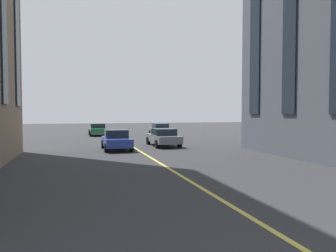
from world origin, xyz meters
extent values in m
cube|color=#D8C64C|center=(20.00, 0.00, 0.00)|extent=(80.00, 0.16, 0.01)
cube|color=#1E6038|center=(36.23, 1.77, 0.59)|extent=(4.40, 1.80, 0.55)
cube|color=#19232D|center=(36.45, 1.77, 1.12)|extent=(1.85, 1.58, 0.50)
cylinder|color=black|center=(34.78, 0.91, 0.32)|extent=(0.64, 0.22, 0.64)
cylinder|color=black|center=(34.78, 2.64, 0.32)|extent=(0.64, 0.22, 0.64)
cylinder|color=black|center=(37.68, 0.91, 0.32)|extent=(0.64, 0.22, 0.64)
cylinder|color=black|center=(37.68, 2.64, 0.32)|extent=(0.64, 0.22, 0.64)
cube|color=slate|center=(33.50, -4.90, 0.57)|extent=(3.90, 1.75, 0.55)
cube|color=#19232D|center=(33.30, -4.90, 1.12)|extent=(1.64, 1.54, 0.55)
cylinder|color=black|center=(34.79, -4.06, 0.30)|extent=(0.60, 0.21, 0.60)
cylinder|color=black|center=(34.79, -5.74, 0.30)|extent=(0.60, 0.21, 0.60)
cylinder|color=black|center=(32.21, -4.06, 0.30)|extent=(0.60, 0.21, 0.60)
cylinder|color=black|center=(32.21, -5.74, 0.30)|extent=(0.60, 0.21, 0.60)
cube|color=slate|center=(23.14, -2.38, 0.59)|extent=(4.40, 1.80, 0.55)
cube|color=#19232D|center=(22.92, -2.38, 1.12)|extent=(1.85, 1.58, 0.50)
cylinder|color=black|center=(24.59, -1.51, 0.32)|extent=(0.64, 0.22, 0.64)
cylinder|color=black|center=(24.59, -3.24, 0.32)|extent=(0.64, 0.22, 0.64)
cylinder|color=black|center=(21.68, -1.51, 0.32)|extent=(0.64, 0.22, 0.64)
cylinder|color=black|center=(21.68, -3.24, 0.32)|extent=(0.64, 0.22, 0.64)
cube|color=navy|center=(21.65, 1.42, 0.57)|extent=(3.90, 1.75, 0.55)
cube|color=#19232D|center=(21.84, 1.42, 1.12)|extent=(1.64, 1.54, 0.55)
cylinder|color=black|center=(20.36, 0.58, 0.30)|extent=(0.60, 0.21, 0.60)
cylinder|color=black|center=(20.36, 2.26, 0.30)|extent=(0.60, 0.21, 0.60)
cylinder|color=black|center=(22.94, 0.58, 0.30)|extent=(0.60, 0.21, 0.60)
cylinder|color=black|center=(22.94, 2.26, 0.30)|extent=(0.60, 0.21, 0.60)
cube|color=#19232D|center=(18.36, -7.45, 9.29)|extent=(1.10, 0.10, 13.58)
camera|label=1|loc=(0.02, 4.06, 2.56)|focal=33.00mm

